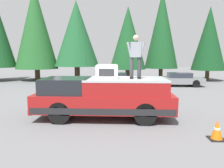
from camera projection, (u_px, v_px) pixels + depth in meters
ground_plane at (108, 115)px, 9.31m from camera, size 90.00×90.00×0.00m
pickup_truck at (104, 97)px, 8.82m from camera, size 2.01×5.54×1.65m
compressor_unit at (107, 72)px, 8.53m from camera, size 0.65×0.84×0.56m
person_on_truck_bed at (136, 56)px, 8.39m from camera, size 0.29×0.72×1.69m
parked_car_grey at (179, 79)px, 18.57m from camera, size 1.64×4.10×1.16m
parked_car_navy at (114, 80)px, 18.29m from camera, size 1.64×4.10×1.16m
traffic_cone at (217, 130)px, 6.57m from camera, size 0.47×0.47×0.62m
conifer_far_left at (209, 39)px, 22.51m from camera, size 3.43×3.43×7.65m
conifer_left at (162, 30)px, 23.08m from camera, size 3.54×3.54×9.50m
conifer_center_left at (128, 38)px, 21.54m from camera, size 3.65×3.65×7.43m
conifer_center_right at (77, 34)px, 22.31m from camera, size 4.59×4.59×8.23m
conifer_right at (36, 27)px, 22.70m from camera, size 4.44×4.44×9.91m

